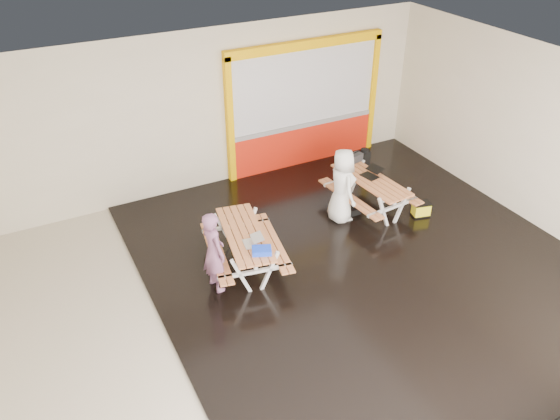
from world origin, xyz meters
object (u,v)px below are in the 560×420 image
picnic_table_right (370,186)px  toolbox (354,158)px  person_left (214,252)px  person_right (342,186)px  backpack (364,159)px  laptop_left (252,241)px  picnic_table_left (245,241)px  blue_pouch (262,251)px  dark_case (350,211)px  fluke_bag (421,210)px  laptop_right (372,173)px

picnic_table_right → toolbox: toolbox is taller
person_left → person_right: 3.19m
backpack → person_right: bearing=-141.4°
person_right → laptop_left: size_ratio=4.23×
toolbox → picnic_table_left: bearing=-156.5°
person_left → blue_pouch: 0.79m
toolbox → person_right: bearing=-135.2°
laptop_left → dark_case: bearing=19.5°
backpack → fluke_bag: backpack is taller
picnic_table_right → fluke_bag: picnic_table_right is taller
picnic_table_right → backpack: bearing=62.7°
picnic_table_left → fluke_bag: bearing=-2.2°
person_right → laptop_right: 0.82m
picnic_table_left → laptop_right: size_ratio=4.69×
person_right → laptop_right: (0.81, 0.14, 0.02)m
person_right → laptop_right: bearing=-74.3°
picnic_table_left → person_left: (-0.70, -0.31, 0.21)m
picnic_table_left → backpack: 3.88m
fluke_bag → toolbox: bearing=113.2°
person_right → backpack: bearing=-45.5°
laptop_right → toolbox: (0.03, 0.70, 0.03)m
laptop_left → picnic_table_right: bearing=17.0°
person_left → backpack: bearing=-74.9°
laptop_right → blue_pouch: (-3.17, -1.36, -0.00)m
laptop_right → blue_pouch: laptop_right is taller
laptop_right → toolbox: size_ratio=1.07×
picnic_table_right → dark_case: size_ratio=5.48×
person_left → fluke_bag: (4.58, 0.16, -0.59)m
laptop_right → backpack: (0.39, 0.82, -0.12)m
laptop_right → blue_pouch: size_ratio=1.40×
dark_case → fluke_bag: size_ratio=0.90×
person_left → blue_pouch: person_left is taller
blue_pouch → toolbox: (3.20, 2.06, 0.04)m
person_left → laptop_left: size_ratio=4.02×
picnic_table_right → blue_pouch: size_ratio=6.21×
toolbox → backpack: size_ratio=0.91×
toolbox → laptop_right: bearing=-92.8°
laptop_right → dark_case: laptop_right is taller
blue_pouch → picnic_table_left: bearing=91.3°
dark_case → person_left: bearing=-164.9°
picnic_table_left → laptop_left: 0.42m
picnic_table_left → toolbox: bearing=23.5°
picnic_table_right → laptop_left: 3.25m
picnic_table_right → picnic_table_left: bearing=-169.1°
fluke_bag → blue_pouch: bearing=-172.5°
person_left → toolbox: person_left is taller
laptop_left → laptop_right: bearing=18.2°
toolbox → fluke_bag: (0.66, -1.55, -0.64)m
dark_case → fluke_bag: 1.44m
picnic_table_left → dark_case: picnic_table_left is taller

